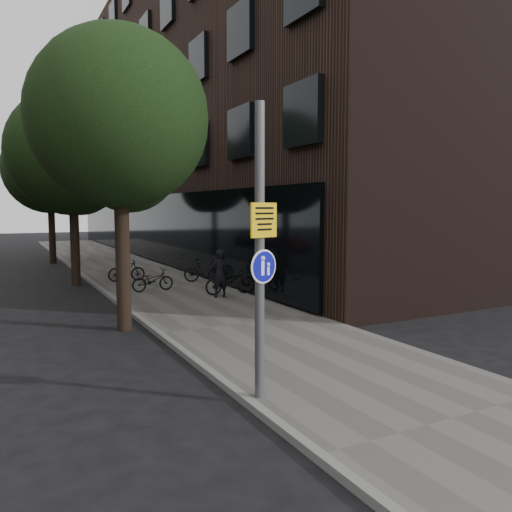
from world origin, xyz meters
TOP-DOWN VIEW (x-y plane):
  - ground at (0.00, 0.00)m, footprint 120.00×120.00m
  - sidewalk at (0.25, 10.00)m, footprint 4.50×60.00m
  - curb_edge at (-2.00, 10.00)m, footprint 0.15×60.00m
  - building_right_dark_brick at (8.50, 22.00)m, footprint 12.00×40.00m
  - street_tree_near at (-2.53, 4.64)m, footprint 4.40×4.40m
  - street_tree_mid at (-2.53, 13.14)m, footprint 5.00×5.00m
  - street_tree_far at (-2.53, 22.14)m, footprint 5.00×5.00m
  - signpost at (-1.80, -1.34)m, footprint 0.52×0.18m
  - pedestrian at (1.17, 7.11)m, footprint 0.59×0.39m
  - parked_bike_facade_near at (1.70, 7.49)m, footprint 1.78×0.73m
  - parked_bike_facade_far at (2.00, 10.65)m, footprint 1.64×0.91m
  - parked_bike_curb_near at (-0.47, 9.36)m, footprint 1.54×0.61m
  - parked_bike_curb_far at (-0.74, 12.21)m, footprint 1.50×0.53m

SIDE VIEW (x-z plane):
  - ground at x=0.00m, z-range 0.00..0.00m
  - sidewalk at x=0.25m, z-range 0.00..0.12m
  - curb_edge at x=-2.00m, z-range 0.00..0.13m
  - parked_bike_curb_near at x=-0.47m, z-range 0.12..0.92m
  - parked_bike_curb_far at x=-0.74m, z-range 0.12..1.01m
  - parked_bike_facade_near at x=1.70m, z-range 0.12..1.04m
  - parked_bike_facade_far at x=2.00m, z-range 0.12..1.07m
  - pedestrian at x=1.17m, z-range 0.12..1.73m
  - signpost at x=-1.80m, z-range 0.14..4.73m
  - street_tree_near at x=-2.53m, z-range 1.36..8.86m
  - street_tree_mid at x=-2.53m, z-range 1.21..9.01m
  - street_tree_far at x=-2.53m, z-range 1.21..9.01m
  - building_right_dark_brick at x=8.50m, z-range 0.00..18.00m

